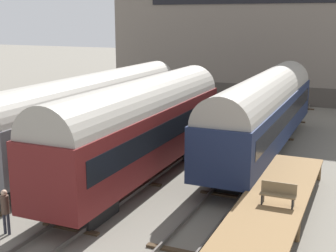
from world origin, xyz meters
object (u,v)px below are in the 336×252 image
train_car_maroon (141,124)px  train_car_grey (94,109)px  person_worker (5,207)px  bench (278,193)px  train_car_navy (264,109)px

train_car_maroon → train_car_grey: train_car_maroon is taller
train_car_maroon → train_car_grey: (-4.74, 3.07, -0.13)m
train_car_grey → person_worker: (2.67, -10.79, -1.77)m
train_car_grey → train_car_maroon: bearing=-32.9°
train_car_grey → person_worker: 11.26m
bench → person_worker: bench is taller
train_car_maroon → train_car_navy: bearing=57.2°
train_car_navy → bench: 10.95m
train_car_navy → person_worker: bearing=-114.3°
person_worker → train_car_grey: bearing=103.9°
train_car_grey → bench: size_ratio=13.54×
train_car_navy → train_car_maroon: bearing=-122.8°
train_car_maroon → train_car_navy: train_car_maroon is taller
train_car_navy → train_car_grey: 10.41m
train_car_maroon → train_car_navy: 8.75m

